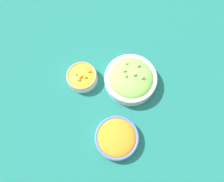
% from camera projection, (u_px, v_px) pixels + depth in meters
% --- Properties ---
extents(ground_plane, '(3.00, 3.00, 0.00)m').
position_uv_depth(ground_plane, '(112.00, 93.00, 0.97)').
color(ground_plane, '#196056').
extents(bowl_squash, '(0.14, 0.14, 0.06)m').
position_uv_depth(bowl_squash, '(82.00, 77.00, 0.97)').
color(bowl_squash, silver).
rests_on(bowl_squash, ground_plane).
extents(bowl_lettuce, '(0.23, 0.23, 0.09)m').
position_uv_depth(bowl_lettuce, '(131.00, 79.00, 0.95)').
color(bowl_lettuce, '#B2C1CC').
rests_on(bowl_lettuce, ground_plane).
extents(bowl_carrots, '(0.18, 0.18, 0.06)m').
position_uv_depth(bowl_carrots, '(117.00, 138.00, 0.88)').
color(bowl_carrots, beige).
rests_on(bowl_carrots, ground_plane).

